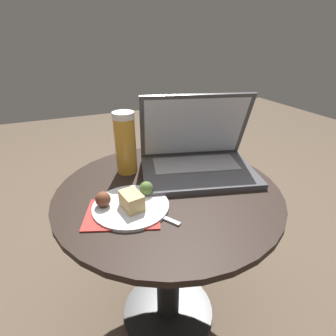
# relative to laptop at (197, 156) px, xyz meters

# --- Properties ---
(ground_plane) EXTENTS (6.00, 6.00, 0.00)m
(ground_plane) POSITION_rel_laptop_xyz_m (-0.13, -0.07, -0.62)
(ground_plane) COLOR brown
(table) EXTENTS (0.66, 0.66, 0.56)m
(table) POSITION_rel_laptop_xyz_m (-0.13, -0.07, -0.21)
(table) COLOR black
(table) RESTS_ON ground_plane
(napkin) EXTENTS (0.22, 0.19, 0.00)m
(napkin) POSITION_rel_laptop_xyz_m (-0.29, -0.14, -0.05)
(napkin) COLOR #B7332D
(napkin) RESTS_ON table
(laptop) EXTENTS (0.41, 0.34, 0.25)m
(laptop) POSITION_rel_laptop_xyz_m (0.00, 0.00, 0.00)
(laptop) COLOR #47474C
(laptop) RESTS_ON table
(beer_glass) EXTENTS (0.07, 0.07, 0.20)m
(beer_glass) POSITION_rel_laptop_xyz_m (-0.21, 0.08, 0.05)
(beer_glass) COLOR gold
(beer_glass) RESTS_ON table
(snack_plate) EXTENTS (0.20, 0.20, 0.05)m
(snack_plate) POSITION_rel_laptop_xyz_m (-0.26, -0.12, -0.04)
(snack_plate) COLOR silver
(snack_plate) RESTS_ON table
(fork) EXTENTS (0.12, 0.17, 0.00)m
(fork) POSITION_rel_laptop_xyz_m (-0.23, -0.15, -0.05)
(fork) COLOR #B2B2B7
(fork) RESTS_ON table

